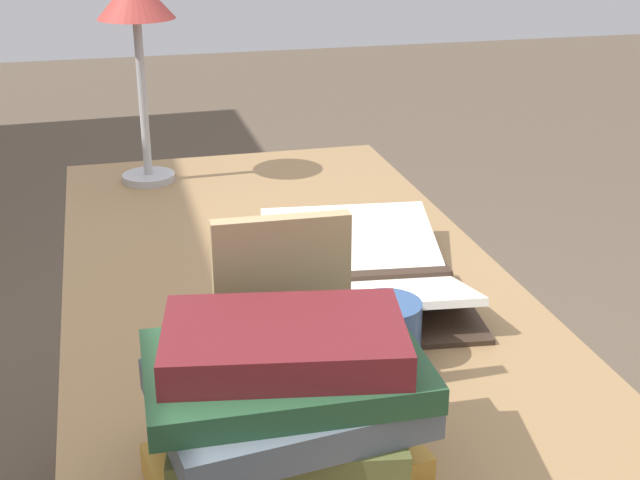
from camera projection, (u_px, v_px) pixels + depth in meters
name	position (u px, v px, depth m)	size (l,w,h in m)	color
reading_desk	(292.00, 335.00, 1.47)	(1.49, 0.72, 0.72)	#937047
open_book	(361.00, 274.00, 1.43)	(0.48, 0.36, 0.06)	#38281E
book_stack_tall	(285.00, 404.00, 0.94)	(0.24, 0.31, 0.19)	#BC8933
book_standing_upright	(283.00, 313.00, 1.07)	(0.03, 0.16, 0.25)	tan
reading_lamp	(136.00, 16.00, 1.79)	(0.16, 0.16, 0.43)	#ADADB2
coffee_mug	(387.00, 332.00, 1.20)	(0.12, 0.09, 0.09)	#335184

